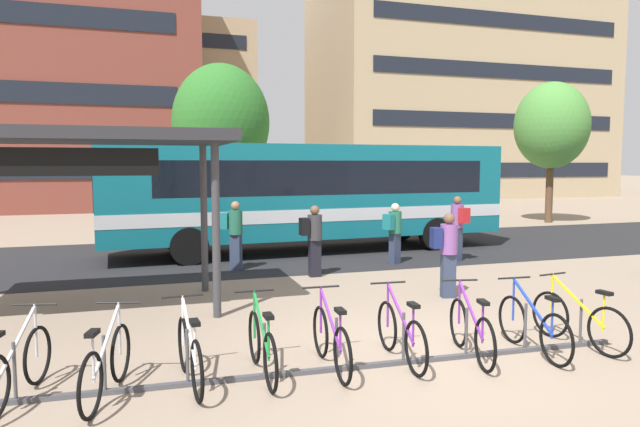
# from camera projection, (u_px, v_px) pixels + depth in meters

# --- Properties ---
(ground) EXTENTS (200.00, 200.00, 0.00)m
(ground) POSITION_uv_depth(u_px,v_px,m) (429.00, 354.00, 7.88)
(ground) COLOR gray
(bus_lane_asphalt) EXTENTS (80.00, 7.20, 0.01)m
(bus_lane_asphalt) POSITION_uv_depth(u_px,v_px,m) (275.00, 252.00, 16.87)
(bus_lane_asphalt) COLOR #232326
(bus_lane_asphalt) RESTS_ON ground
(city_bus) EXTENTS (12.12, 3.09, 3.20)m
(city_bus) POSITION_uv_depth(u_px,v_px,m) (306.00, 193.00, 17.01)
(city_bus) COLOR #0F6070
(city_bus) RESTS_ON ground
(bike_rack) EXTENTS (8.35, 0.40, 0.70)m
(bike_rack) POSITION_uv_depth(u_px,v_px,m) (336.00, 364.00, 7.22)
(bike_rack) COLOR #47474C
(bike_rack) RESTS_ON ground
(parked_bicycle_silver_0) EXTENTS (0.62, 1.68, 0.99)m
(parked_bicycle_silver_0) POSITION_uv_depth(u_px,v_px,m) (17.00, 368.00, 6.28)
(parked_bicycle_silver_0) COLOR black
(parked_bicycle_silver_0) RESTS_ON ground
(parked_bicycle_silver_1) EXTENTS (0.63, 1.68, 0.99)m
(parked_bicycle_silver_1) POSITION_uv_depth(u_px,v_px,m) (107.00, 365.00, 6.37)
(parked_bicycle_silver_1) COLOR black
(parked_bicycle_silver_1) RESTS_ON ground
(parked_bicycle_white_2) EXTENTS (0.52, 1.72, 0.99)m
(parked_bicycle_white_2) POSITION_uv_depth(u_px,v_px,m) (190.00, 354.00, 6.74)
(parked_bicycle_white_2) COLOR black
(parked_bicycle_white_2) RESTS_ON ground
(parked_bicycle_green_3) EXTENTS (0.52, 1.72, 0.99)m
(parked_bicycle_green_3) POSITION_uv_depth(u_px,v_px,m) (262.00, 347.00, 7.02)
(parked_bicycle_green_3) COLOR black
(parked_bicycle_green_3) RESTS_ON ground
(parked_bicycle_purple_4) EXTENTS (0.52, 1.72, 0.99)m
(parked_bicycle_purple_4) POSITION_uv_depth(u_px,v_px,m) (331.00, 341.00, 7.25)
(parked_bicycle_purple_4) COLOR black
(parked_bicycle_purple_4) RESTS_ON ground
(parked_bicycle_purple_5) EXTENTS (0.52, 1.72, 0.99)m
(parked_bicycle_purple_5) POSITION_uv_depth(u_px,v_px,m) (401.00, 334.00, 7.53)
(parked_bicycle_purple_5) COLOR black
(parked_bicycle_purple_5) RESTS_ON ground
(parked_bicycle_purple_6) EXTENTS (0.57, 1.69, 0.99)m
(parked_bicycle_purple_6) POSITION_uv_depth(u_px,v_px,m) (471.00, 331.00, 7.68)
(parked_bicycle_purple_6) COLOR black
(parked_bicycle_purple_6) RESTS_ON ground
(parked_bicycle_blue_7) EXTENTS (0.52, 1.72, 0.99)m
(parked_bicycle_blue_7) POSITION_uv_depth(u_px,v_px,m) (533.00, 327.00, 7.86)
(parked_bicycle_blue_7) COLOR black
(parked_bicycle_blue_7) RESTS_ON ground
(parked_bicycle_yellow_8) EXTENTS (0.52, 1.72, 0.99)m
(parked_bicycle_yellow_8) POSITION_uv_depth(u_px,v_px,m) (578.00, 321.00, 8.18)
(parked_bicycle_yellow_8) COLOR black
(parked_bicycle_yellow_8) RESTS_ON ground
(transit_shelter) EXTENTS (5.94, 2.99, 3.23)m
(transit_shelter) POSITION_uv_depth(u_px,v_px,m) (59.00, 143.00, 9.75)
(transit_shelter) COLOR #38383D
(transit_shelter) RESTS_ON ground
(commuter_black_pack_0) EXTENTS (0.53, 0.36, 1.68)m
(commuter_black_pack_0) POSITION_uv_depth(u_px,v_px,m) (313.00, 236.00, 13.20)
(commuter_black_pack_0) COLOR black
(commuter_black_pack_0) RESTS_ON ground
(commuter_navy_pack_1) EXTENTS (0.57, 0.40, 1.68)m
(commuter_navy_pack_1) POSITION_uv_depth(u_px,v_px,m) (447.00, 249.00, 11.14)
(commuter_navy_pack_1) COLOR #2D3851
(commuter_navy_pack_1) RESTS_ON ground
(commuter_teal_pack_2) EXTENTS (0.61, 0.53, 1.73)m
(commuter_teal_pack_2) POSITION_uv_depth(u_px,v_px,m) (234.00, 231.00, 13.97)
(commuter_teal_pack_2) COLOR #2D3851
(commuter_teal_pack_2) RESTS_ON ground
(commuter_teal_pack_3) EXTENTS (0.60, 0.49, 1.61)m
(commuter_teal_pack_3) POSITION_uv_depth(u_px,v_px,m) (394.00, 229.00, 14.91)
(commuter_teal_pack_3) COLOR #2D3851
(commuter_teal_pack_3) RESTS_ON ground
(commuter_red_pack_4) EXTENTS (0.43, 0.58, 1.77)m
(commuter_red_pack_4) POSITION_uv_depth(u_px,v_px,m) (458.00, 224.00, 15.34)
(commuter_red_pack_4) COLOR #2D3851
(commuter_red_pack_4) RESTS_ON ground
(street_tree_0) EXTENTS (3.23, 3.23, 6.27)m
(street_tree_0) POSITION_uv_depth(u_px,v_px,m) (552.00, 126.00, 25.14)
(street_tree_0) COLOR brown
(street_tree_0) RESTS_ON ground
(street_tree_1) EXTENTS (4.17, 4.17, 6.93)m
(street_tree_1) POSITION_uv_depth(u_px,v_px,m) (221.00, 122.00, 24.31)
(street_tree_1) COLOR brown
(street_tree_1) RESTS_ON ground
(building_right_wing) EXTENTS (23.11, 12.03, 25.42)m
(building_right_wing) POSITION_uv_depth(u_px,v_px,m) (458.00, 42.00, 46.74)
(building_right_wing) COLOR tan
(building_right_wing) RESTS_ON ground
(building_centre_block) EXTENTS (14.55, 12.78, 13.98)m
(building_centre_block) POSITION_uv_depth(u_px,v_px,m) (161.00, 113.00, 48.92)
(building_centre_block) COLOR tan
(building_centre_block) RESTS_ON ground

